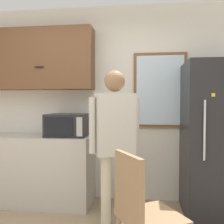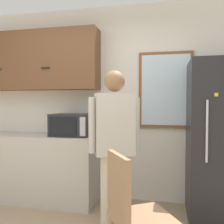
% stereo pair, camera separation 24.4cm
% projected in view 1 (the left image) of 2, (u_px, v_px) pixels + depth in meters
% --- Properties ---
extents(back_wall, '(6.00, 0.06, 2.70)m').
position_uv_depth(back_wall, '(101.00, 103.00, 3.55)').
color(back_wall, silver).
rests_on(back_wall, ground_plane).
extents(counter, '(2.13, 0.58, 0.91)m').
position_uv_depth(counter, '(15.00, 168.00, 3.41)').
color(counter, '#BCB7AD').
rests_on(counter, ground_plane).
extents(upper_cabinets, '(2.13, 0.32, 0.83)m').
position_uv_depth(upper_cabinets, '(18.00, 60.00, 3.49)').
color(upper_cabinets, brown).
extents(microwave, '(0.52, 0.42, 0.30)m').
position_uv_depth(microwave, '(67.00, 125.00, 3.29)').
color(microwave, '#232326').
rests_on(microwave, counter).
extents(person, '(0.52, 0.37, 1.70)m').
position_uv_depth(person, '(115.00, 133.00, 2.68)').
color(person, beige).
rests_on(person, ground_plane).
extents(refrigerator, '(0.69, 0.75, 1.84)m').
position_uv_depth(refrigerator, '(213.00, 139.00, 2.99)').
color(refrigerator, '#232326').
rests_on(refrigerator, ground_plane).
extents(chair, '(0.61, 0.61, 0.98)m').
position_uv_depth(chair, '(142.00, 209.00, 1.93)').
color(chair, '#997551').
rests_on(chair, ground_plane).
extents(window, '(0.71, 0.05, 1.02)m').
position_uv_depth(window, '(160.00, 90.00, 3.40)').
color(window, brown).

